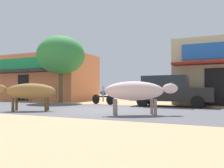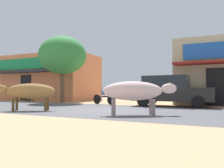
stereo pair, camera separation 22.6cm
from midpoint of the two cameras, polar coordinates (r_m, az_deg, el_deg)
ground at (r=10.06m, az=-1.42°, el=-6.56°), size 80.00×80.00×0.00m
asphalt_road at (r=10.06m, az=-1.42°, el=-6.55°), size 72.00×6.03×0.00m
storefront_left_cafe at (r=21.17m, az=-16.03°, el=1.45°), size 8.96×5.44×3.87m
roadside_tree at (r=16.16m, az=-12.05°, el=7.11°), size 3.30×3.30×4.63m
parked_hatchback_car at (r=12.46m, az=15.13°, el=-1.64°), size 4.23×1.91×1.64m
parked_motorcycle at (r=13.71m, az=-1.52°, el=-3.25°), size 1.76×0.63×1.04m
cow_near_brown at (r=10.15m, az=-19.73°, el=-1.77°), size 2.47×1.64×1.16m
cow_far_dark at (r=8.00m, az=6.63°, el=-1.82°), size 2.54×1.73×1.19m
cafe_chair_near_tree at (r=17.43m, az=-19.86°, el=-2.61°), size 0.60×0.60×0.92m
cafe_chair_by_doorway at (r=18.42m, az=-21.77°, el=-2.53°), size 0.62×0.62×0.92m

